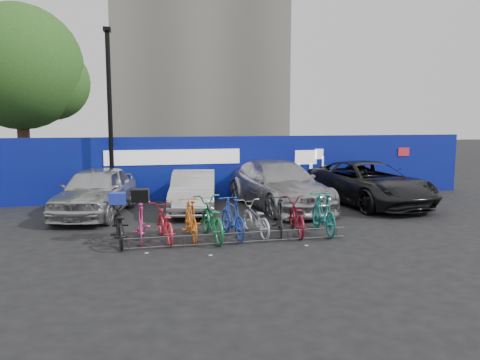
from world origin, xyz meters
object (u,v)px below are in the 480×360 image
object	(u,v)px
bike_1	(141,221)
bike_5	(233,218)
bike_2	(165,223)
bike_6	(255,219)
bike_8	(296,216)
car_0	(96,191)
car_3	(369,183)
bike_3	(191,219)
bike_9	(323,213)
lamppost	(110,113)
bike_rack	(238,238)
bike_0	(119,224)
tree	(26,71)
car_1	(194,191)
car_2	(278,184)
bike_4	(211,219)
bike_7	(280,216)

from	to	relation	value
bike_1	bike_5	xyz separation A→B (m)	(2.31, -0.15, 0.02)
bike_1	bike_2	xyz separation A→B (m)	(0.58, -0.08, -0.05)
bike_6	bike_8	xyz separation A→B (m)	(1.11, -0.07, 0.03)
car_0	car_3	world-z (taller)	car_0
bike_3	bike_6	world-z (taller)	bike_3
car_0	bike_8	world-z (taller)	car_0
bike_3	bike_9	world-z (taller)	bike_9
bike_5	lamppost	bearing A→B (deg)	-66.17
car_0	bike_6	bearing A→B (deg)	-27.17
bike_rack	bike_6	size ratio (longest dim) A/B	3.26
bike_0	bike_6	xyz separation A→B (m)	(3.48, 0.08, -0.05)
tree	car_1	distance (m)	9.86
bike_2	bike_3	world-z (taller)	bike_3
car_0	car_2	size ratio (longest dim) A/B	0.82
bike_3	bike_4	world-z (taller)	bike_4
tree	lamppost	distance (m)	6.14
bike_9	bike_2	bearing A→B (deg)	1.71
car_0	bike_0	xyz separation A→B (m)	(0.81, -3.79, -0.27)
bike_0	bike_1	world-z (taller)	bike_1
car_0	car_1	bearing A→B (deg)	13.13
bike_9	car_0	bearing A→B (deg)	-28.62
bike_0	bike_7	size ratio (longest dim) A/B	1.13
bike_5	bike_9	xyz separation A→B (m)	(2.47, -0.08, 0.02)
car_3	bike_7	world-z (taller)	car_3
bike_1	bike_9	distance (m)	4.78
bike_6	bike_9	size ratio (longest dim) A/B	0.93
car_1	lamppost	bearing A→B (deg)	159.23
car_3	bike_6	distance (m)	6.19
bike_4	bike_5	xyz separation A→B (m)	(0.56, 0.05, -0.00)
bike_rack	bike_9	size ratio (longest dim) A/B	3.04
bike_4	bike_9	size ratio (longest dim) A/B	1.10
lamppost	car_2	bearing A→B (deg)	-15.41
lamppost	bike_8	world-z (taller)	lamppost
bike_rack	bike_5	xyz separation A→B (m)	(0.01, 0.65, 0.37)
car_0	bike_0	distance (m)	3.88
bike_3	bike_5	size ratio (longest dim) A/B	0.99
car_0	bike_7	bearing A→B (deg)	-23.17
bike_7	car_1	bearing A→B (deg)	-49.34
car_3	bike_2	xyz separation A→B (m)	(-7.46, -3.52, -0.31)
car_0	bike_4	size ratio (longest dim) A/B	2.24
car_0	bike_4	bearing A→B (deg)	-37.52
car_0	bike_2	world-z (taller)	car_0
bike_8	bike_3	bearing A→B (deg)	7.28
bike_5	bike_6	world-z (taller)	bike_5
car_3	bike_0	distance (m)	9.30
bike_1	bike_2	world-z (taller)	bike_1
tree	car_1	size ratio (longest dim) A/B	1.94
bike_9	bike_1	bearing A→B (deg)	1.01
bike_3	bike_5	distance (m)	1.07
bike_rack	car_1	world-z (taller)	car_1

